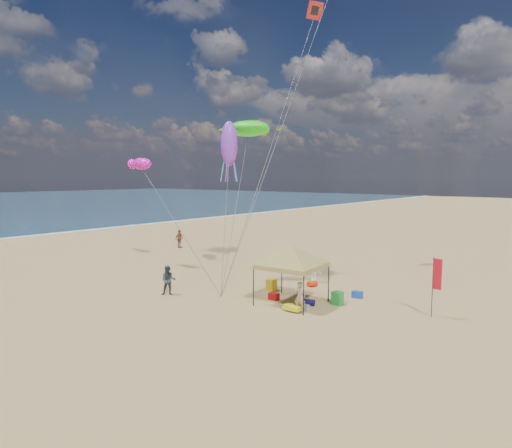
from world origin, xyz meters
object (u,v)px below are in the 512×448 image
object	(u,v)px
canopy_tent	(292,247)
feather_flag	(436,278)
person_near_b	(168,280)
cooler_red	(274,296)
chair_green	(337,298)
person_near_a	(300,297)
person_far_a	(179,239)
chair_yellow	(272,285)
person_near_c	(314,270)
beach_cart	(293,308)
cooler_blue	(357,295)

from	to	relation	value
canopy_tent	feather_flag	xyz separation A→B (m)	(6.72, 2.36, -1.07)
feather_flag	person_near_b	size ratio (longest dim) A/B	1.73
cooler_red	chair_green	size ratio (longest dim) A/B	0.77
canopy_tent	person_near_a	size ratio (longest dim) A/B	3.79
chair_green	person_far_a	bearing A→B (deg)	161.64
feather_flag	chair_green	xyz separation A→B (m)	(-4.73, -0.97, -1.64)
chair_yellow	person_far_a	distance (m)	17.76
cooler_red	person_far_a	size ratio (longest dim) A/B	0.31
person_near_c	person_far_a	size ratio (longest dim) A/B	0.88
canopy_tent	cooler_red	distance (m)	3.10
feather_flag	person_near_b	xyz separation A→B (m)	(-13.15, -5.49, -1.13)
feather_flag	cooler_red	size ratio (longest dim) A/B	5.51
beach_cart	person_far_a	size ratio (longest dim) A/B	0.51
chair_yellow	person_far_a	world-z (taller)	person_far_a
chair_green	person_near_c	bearing A→B (deg)	136.17
cooler_red	beach_cart	distance (m)	2.29
feather_flag	person_far_a	xyz separation A→B (m)	(-25.55, 5.94, -1.11)
person_far_a	canopy_tent	bearing A→B (deg)	-121.90
cooler_blue	chair_green	size ratio (longest dim) A/B	0.77
canopy_tent	chair_yellow	world-z (taller)	canopy_tent
canopy_tent	feather_flag	size ratio (longest dim) A/B	1.99
canopy_tent	person_near_b	world-z (taller)	canopy_tent
cooler_red	chair_green	bearing A→B (deg)	24.33
cooler_blue	chair_green	xyz separation A→B (m)	(-0.24, -1.86, 0.16)
chair_yellow	person_far_a	size ratio (longest dim) A/B	0.40
canopy_tent	cooler_blue	distance (m)	4.88
person_near_c	person_far_a	bearing A→B (deg)	-32.06
person_near_c	beach_cart	bearing A→B (deg)	91.74
person_near_b	person_near_c	distance (m)	9.33
chair_yellow	beach_cart	distance (m)	4.18
chair_green	beach_cart	xyz separation A→B (m)	(-1.15, -2.51, -0.15)
cooler_red	chair_green	distance (m)	3.48
person_near_c	person_far_a	distance (m)	17.51
beach_cart	person_near_c	distance (m)	6.54
cooler_red	person_near_c	xyz separation A→B (m)	(-0.48, 4.93, 0.58)
chair_yellow	person_near_b	world-z (taller)	person_near_b
beach_cart	person_near_b	xyz separation A→B (m)	(-7.28, -2.00, 0.66)
person_near_c	cooler_red	bearing A→B (deg)	74.77
canopy_tent	cooler_blue	size ratio (longest dim) A/B	10.99
canopy_tent	chair_yellow	size ratio (longest dim) A/B	8.48
cooler_blue	person_near_b	size ratio (longest dim) A/B	0.31
beach_cart	person_near_b	world-z (taller)	person_near_b
chair_yellow	beach_cart	xyz separation A→B (m)	(3.30, -2.55, -0.15)
cooler_red	beach_cart	world-z (taller)	cooler_red
beach_cart	person_near_c	size ratio (longest dim) A/B	0.58
feather_flag	cooler_red	distance (m)	8.45
cooler_blue	person_far_a	world-z (taller)	person_far_a
cooler_blue	person_near_a	world-z (taller)	person_near_a
chair_green	chair_yellow	bearing A→B (deg)	179.49
cooler_blue	person_near_a	bearing A→B (deg)	-104.42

